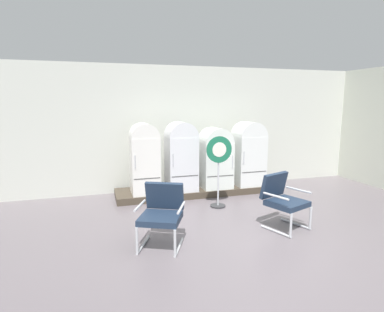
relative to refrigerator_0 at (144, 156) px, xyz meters
The scene contains 11 objects.
ground 3.36m from the refrigerator_0, 66.08° to the right, with size 12.00×10.00×0.05m, color slate.
back_wall 1.59m from the refrigerator_0, 29.52° to the left, with size 11.76×0.12×3.06m.
side_wall_right 6.00m from the refrigerator_0, ahead, with size 0.16×2.20×3.06m.
display_plinth 1.59m from the refrigerator_0, ahead, with size 3.91×0.95×0.15m, color #463B2F.
refrigerator_0 is the anchor object (origin of this frame).
refrigerator_1 0.85m from the refrigerator_0, ahead, with size 0.67×0.70×1.58m.
refrigerator_2 1.70m from the refrigerator_0, ahead, with size 0.70×0.69×1.43m.
refrigerator_3 2.56m from the refrigerator_0, ahead, with size 0.69×0.67×1.56m.
armchair_left 2.48m from the refrigerator_0, 92.44° to the right, with size 0.84×0.87×0.95m.
armchair_right 3.15m from the refrigerator_0, 48.90° to the right, with size 0.81×0.85×0.95m.
sign_stand 1.72m from the refrigerator_0, 35.71° to the right, with size 0.55×0.32×1.50m.
Camera 1 is at (-2.29, -4.05, 2.16)m, focal length 29.68 mm.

